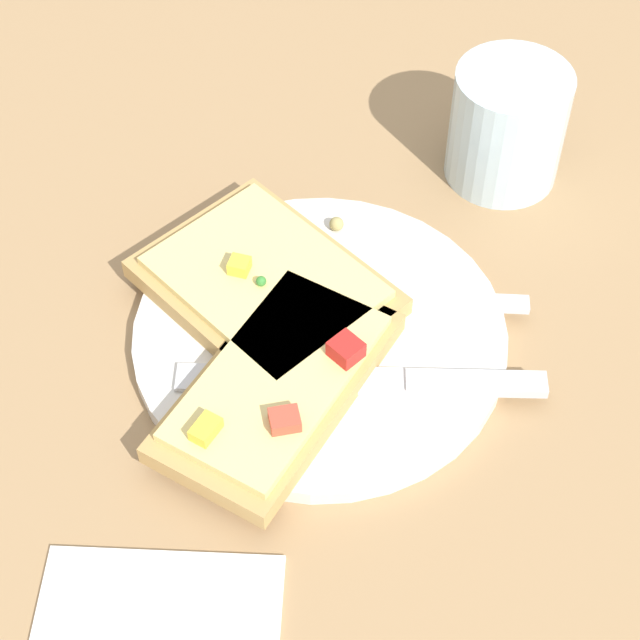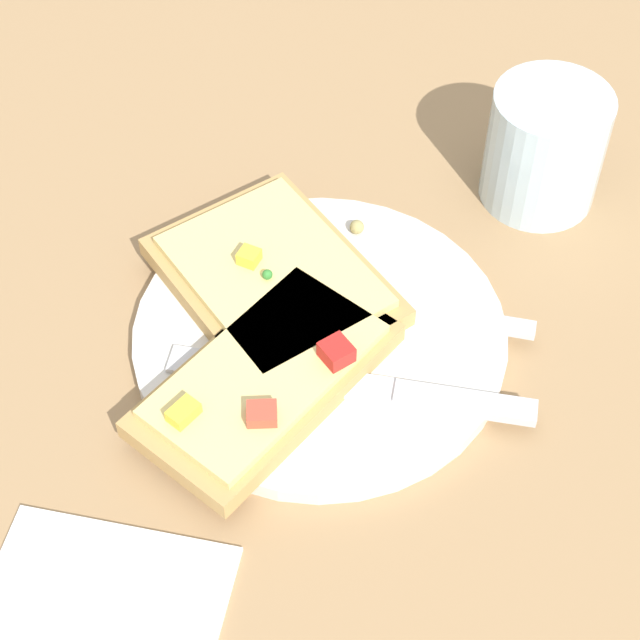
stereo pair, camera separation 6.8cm
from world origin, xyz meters
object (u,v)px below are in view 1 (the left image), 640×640
Objects in this scene: drinking_glass at (507,126)px; fork at (344,296)px; pizza_slice_main at (265,285)px; pizza_slice_corner at (278,384)px; napkin at (158,618)px; plate at (320,336)px; knife at (390,381)px.

fork is at bearing -128.57° from drinking_glass.
pizza_slice_main is at bearing -1.00° from fork.
pizza_slice_corner is at bearing -124.41° from drinking_glass.
drinking_glass is 0.42m from napkin.
plate is 1.25× the size of pizza_slice_main.
pizza_slice_corner reaches higher than fork.
knife is 0.23m from drinking_glass.
pizza_slice_main is at bearing -41.10° from knife.
pizza_slice_corner is at bearing 65.10° from fork.
knife is 1.19× the size of pizza_slice_main.
plate is at bearing -173.51° from pizza_slice_main.
napkin is at bearing -119.48° from drinking_glass.
knife reaches higher than fork.
pizza_slice_corner reaches higher than knife.
drinking_glass reaches higher than knife.
napkin is (-0.06, -0.14, -0.02)m from pizza_slice_corner.
pizza_slice_corner reaches higher than plate.
pizza_slice_corner is (-0.02, -0.05, 0.02)m from plate.
pizza_slice_main is 1.02× the size of pizza_slice_corner.
knife is at bearing -111.29° from drinking_glass.
fork is 0.07m from knife.
drinking_glass reaches higher than pizza_slice_main.
pizza_slice_corner is (-0.04, -0.08, 0.01)m from fork.
drinking_glass is (0.13, 0.17, 0.04)m from plate.
fork is 0.95× the size of knife.
fork is at bearing -66.53° from knife.
plate is at bearing 3.64° from pizza_slice_corner.
plate is 0.06m from knife.
knife reaches higher than napkin.
knife is at bearing 115.47° from fork.
knife is 0.20m from napkin.
drinking_glass is at bearing -127.79° from fork.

